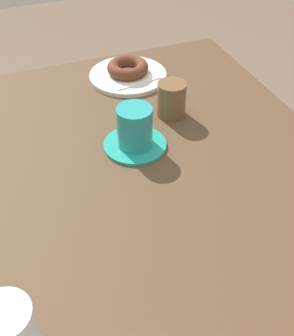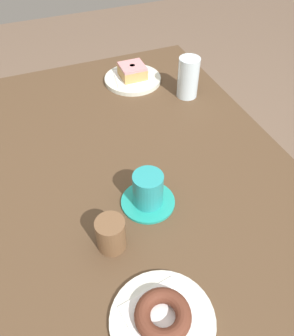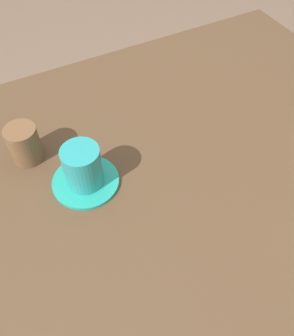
{
  "view_description": "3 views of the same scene",
  "coord_description": "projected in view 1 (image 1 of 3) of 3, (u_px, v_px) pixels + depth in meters",
  "views": [
    {
      "loc": [
        -0.52,
        0.22,
        1.31
      ],
      "look_at": [
        0.05,
        -0.0,
        0.78
      ],
      "focal_mm": 47.83,
      "sensor_mm": 36.0,
      "label": 1
    },
    {
      "loc": [
        0.65,
        -0.22,
        1.39
      ],
      "look_at": [
        0.08,
        0.01,
        0.78
      ],
      "focal_mm": 36.87,
      "sensor_mm": 36.0,
      "label": 2
    },
    {
      "loc": [
        0.25,
        0.41,
        1.31
      ],
      "look_at": [
        0.05,
        0.03,
        0.78
      ],
      "focal_mm": 39.0,
      "sensor_mm": 36.0,
      "label": 3
    }
  ],
  "objects": [
    {
      "name": "coffee_cup",
      "position": [
        135.0,
        130.0,
        0.89
      ],
      "size": [
        0.13,
        0.13,
        0.09
      ],
      "color": "teal",
      "rests_on": "table"
    },
    {
      "name": "plate_chocolate_ring",
      "position": [
        128.0,
        76.0,
        1.13
      ],
      "size": [
        0.19,
        0.19,
        0.01
      ],
      "primitive_type": "cylinder",
      "color": "silver",
      "rests_on": "table"
    },
    {
      "name": "table",
      "position": [
        154.0,
        236.0,
        0.86
      ],
      "size": [
        1.13,
        0.8,
        0.74
      ],
      "color": "brown",
      "rests_on": "ground_plane"
    },
    {
      "name": "napkin_chocolate_ring",
      "position": [
        128.0,
        73.0,
        1.12
      ],
      "size": [
        0.14,
        0.14,
        0.0
      ],
      "primitive_type": "cube",
      "rotation": [
        0.0,
        0.0,
        0.16
      ],
      "color": "white",
      "rests_on": "plate_chocolate_ring"
    },
    {
      "name": "donut_chocolate_ring",
      "position": [
        128.0,
        68.0,
        1.11
      ],
      "size": [
        0.1,
        0.1,
        0.03
      ],
      "primitive_type": "torus",
      "color": "brown",
      "rests_on": "napkin_chocolate_ring"
    },
    {
      "name": "sugar_jar",
      "position": [
        172.0,
        99.0,
        0.98
      ],
      "size": [
        0.06,
        0.06,
        0.08
      ],
      "primitive_type": "cylinder",
      "color": "brown",
      "rests_on": "table"
    }
  ]
}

